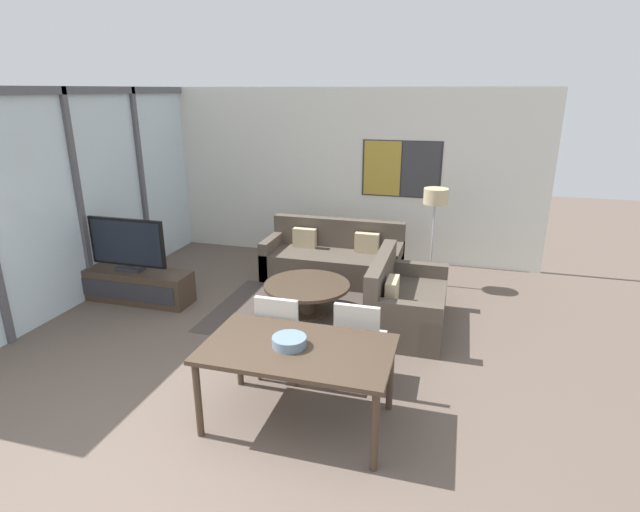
# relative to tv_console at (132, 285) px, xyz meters

# --- Properties ---
(ground_plane) EXTENTS (24.00, 24.00, 0.00)m
(ground_plane) POSITION_rel_tv_console_xyz_m (2.21, -2.82, -0.22)
(ground_plane) COLOR brown
(wall_back) EXTENTS (6.68, 0.09, 2.80)m
(wall_back) POSITION_rel_tv_console_xyz_m (2.24, 2.69, 1.19)
(wall_back) COLOR silver
(wall_back) RESTS_ON ground_plane
(window_wall_left) EXTENTS (0.07, 5.51, 2.80)m
(window_wall_left) POSITION_rel_tv_console_xyz_m (-0.63, -0.07, 1.32)
(window_wall_left) COLOR silver
(window_wall_left) RESTS_ON ground_plane
(area_rug) EXTENTS (2.45, 1.77, 0.01)m
(area_rug) POSITION_rel_tv_console_xyz_m (2.44, 0.22, -0.21)
(area_rug) COLOR #473D38
(area_rug) RESTS_ON ground_plane
(tv_console) EXTENTS (1.69, 0.45, 0.43)m
(tv_console) POSITION_rel_tv_console_xyz_m (0.00, 0.00, 0.00)
(tv_console) COLOR #423326
(tv_console) RESTS_ON ground_plane
(television) EXTENTS (1.12, 0.20, 0.72)m
(television) POSITION_rel_tv_console_xyz_m (-0.00, 0.00, 0.57)
(television) COLOR #2D2D33
(television) RESTS_ON tv_console
(sofa_main) EXTENTS (2.06, 0.85, 0.87)m
(sofa_main) POSITION_rel_tv_console_xyz_m (2.44, 1.60, 0.07)
(sofa_main) COLOR #51473D
(sofa_main) RESTS_ON ground_plane
(sofa_side) EXTENTS (0.85, 1.48, 0.87)m
(sofa_side) POSITION_rel_tv_console_xyz_m (3.65, 0.22, 0.06)
(sofa_side) COLOR #51473D
(sofa_side) RESTS_ON ground_plane
(coffee_table) EXTENTS (1.10, 1.10, 0.42)m
(coffee_table) POSITION_rel_tv_console_xyz_m (2.44, 0.22, 0.10)
(coffee_table) COLOR #423326
(coffee_table) RESTS_ON ground_plane
(dining_table) EXTENTS (1.59, 0.92, 0.73)m
(dining_table) POSITION_rel_tv_console_xyz_m (3.02, -1.91, 0.44)
(dining_table) COLOR #423326
(dining_table) RESTS_ON ground_plane
(dining_chair_left) EXTENTS (0.46, 0.46, 0.91)m
(dining_chair_left) POSITION_rel_tv_console_xyz_m (2.64, -1.26, 0.30)
(dining_chair_left) COLOR beige
(dining_chair_left) RESTS_ON ground_plane
(dining_chair_centre) EXTENTS (0.46, 0.46, 0.91)m
(dining_chair_centre) POSITION_rel_tv_console_xyz_m (3.40, -1.21, 0.30)
(dining_chair_centre) COLOR beige
(dining_chair_centre) RESTS_ON ground_plane
(fruit_bowl) EXTENTS (0.29, 0.29, 0.08)m
(fruit_bowl) POSITION_rel_tv_console_xyz_m (2.95, -1.91, 0.56)
(fruit_bowl) COLOR slate
(fruit_bowl) RESTS_ON dining_table
(floor_lamp) EXTENTS (0.34, 0.34, 1.44)m
(floor_lamp) POSITION_rel_tv_console_xyz_m (3.89, 1.70, 1.00)
(floor_lamp) COLOR #2D2D33
(floor_lamp) RESTS_ON ground_plane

